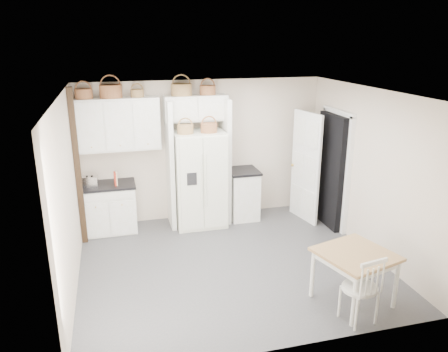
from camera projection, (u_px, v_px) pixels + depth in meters
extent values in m
plane|color=#4F4F50|center=(231.00, 263.00, 6.72)|extent=(4.50, 4.50, 0.00)
plane|color=white|center=(232.00, 93.00, 5.92)|extent=(4.50, 4.50, 0.00)
plane|color=beige|center=(203.00, 150.00, 8.16)|extent=(4.50, 0.00, 4.50)
plane|color=beige|center=(68.00, 197.00, 5.78)|extent=(0.00, 4.00, 4.00)
plane|color=beige|center=(369.00, 172.00, 6.86)|extent=(0.00, 4.00, 4.00)
cube|color=white|center=(199.00, 179.00, 7.89)|extent=(0.90, 0.72, 1.74)
cube|color=silver|center=(109.00, 209.00, 7.73)|extent=(0.91, 0.57, 0.84)
cube|color=silver|center=(243.00, 195.00, 8.31)|extent=(0.52, 0.62, 0.91)
cube|color=#A17544|center=(353.00, 278.00, 5.64)|extent=(1.05, 1.05, 0.71)
cube|color=silver|center=(360.00, 288.00, 5.24)|extent=(0.51, 0.47, 0.91)
cube|color=black|center=(107.00, 185.00, 7.60)|extent=(0.95, 0.61, 0.04)
cube|color=black|center=(243.00, 171.00, 8.17)|extent=(0.56, 0.66, 0.04)
cube|color=silver|center=(90.00, 182.00, 7.43)|extent=(0.29, 0.19, 0.19)
cube|color=#A82918|center=(115.00, 179.00, 7.51)|extent=(0.04, 0.15, 0.23)
cube|color=beige|center=(116.00, 179.00, 7.52)|extent=(0.04, 0.15, 0.22)
cylinder|color=brown|center=(84.00, 94.00, 7.18)|extent=(0.29, 0.29, 0.16)
cylinder|color=brown|center=(111.00, 91.00, 7.27)|extent=(0.37, 0.37, 0.22)
cylinder|color=brown|center=(137.00, 93.00, 7.39)|extent=(0.22, 0.22, 0.13)
cylinder|color=brown|center=(181.00, 90.00, 7.56)|extent=(0.36, 0.36, 0.20)
cylinder|color=brown|center=(208.00, 90.00, 7.68)|extent=(0.28, 0.28, 0.16)
cylinder|color=brown|center=(185.00, 129.00, 7.45)|extent=(0.28, 0.28, 0.15)
cylinder|color=brown|center=(209.00, 128.00, 7.55)|extent=(0.29, 0.29, 0.16)
cube|color=silver|center=(118.00, 124.00, 7.46)|extent=(1.40, 0.34, 0.90)
cube|color=silver|center=(196.00, 108.00, 7.72)|extent=(1.12, 0.34, 0.45)
cube|color=silver|center=(170.00, 165.00, 7.77)|extent=(0.08, 0.60, 2.30)
cube|color=silver|center=(225.00, 161.00, 8.02)|extent=(0.08, 0.60, 2.30)
cube|color=black|center=(78.00, 169.00, 7.03)|extent=(0.09, 0.09, 2.60)
cube|color=black|center=(332.00, 171.00, 7.85)|extent=(0.18, 0.85, 2.05)
cube|color=white|center=(306.00, 167.00, 8.07)|extent=(0.21, 0.79, 2.05)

